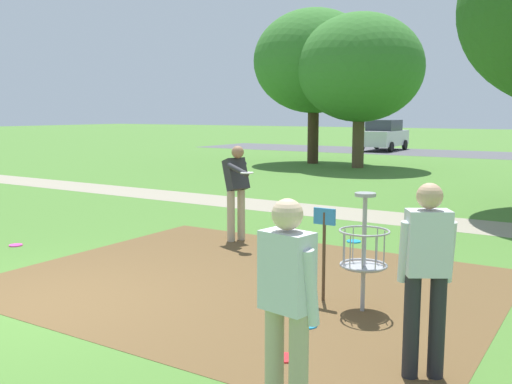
% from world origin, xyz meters
% --- Properties ---
extents(ground_plane, '(160.00, 160.00, 0.00)m').
position_xyz_m(ground_plane, '(0.00, 0.00, 0.00)').
color(ground_plane, '#47752D').
extents(dirt_tee_pad, '(6.44, 5.18, 0.01)m').
position_xyz_m(dirt_tee_pad, '(1.61, 2.16, 0.00)').
color(dirt_tee_pad, brown).
rests_on(dirt_tee_pad, ground).
extents(disc_golf_basket, '(0.98, 0.58, 1.39)m').
position_xyz_m(disc_golf_basket, '(3.32, 1.90, 0.75)').
color(disc_golf_basket, '#9E9EA3').
rests_on(disc_golf_basket, ground).
extents(player_throwing, '(0.93, 0.83, 1.71)m').
position_xyz_m(player_throwing, '(0.08, 4.17, 0.99)').
color(player_throwing, tan).
rests_on(player_throwing, ground).
extents(player_waiting_left, '(0.49, 0.43, 1.71)m').
position_xyz_m(player_waiting_left, '(3.88, -0.81, 0.97)').
color(player_waiting_left, tan).
rests_on(player_waiting_left, ground).
extents(player_waiting_right, '(0.49, 0.45, 1.71)m').
position_xyz_m(player_waiting_right, '(4.46, 0.58, 0.97)').
color(player_waiting_right, '#232328').
rests_on(player_waiting_right, ground).
extents(frisbee_near_basket, '(0.25, 0.25, 0.02)m').
position_xyz_m(frisbee_near_basket, '(1.90, 5.20, 0.01)').
color(frisbee_near_basket, '#1E93DB').
rests_on(frisbee_near_basket, ground).
extents(frisbee_by_tee, '(0.23, 0.23, 0.02)m').
position_xyz_m(frisbee_by_tee, '(-2.95, 1.80, 0.01)').
color(frisbee_by_tee, '#E53D99').
rests_on(frisbee_by_tee, ground).
extents(frisbee_far_left, '(0.23, 0.23, 0.02)m').
position_xyz_m(frisbee_far_left, '(3.05, 1.12, 0.01)').
color(frisbee_far_left, '#1E93DB').
rests_on(frisbee_far_left, ground).
extents(frisbee_far_right, '(0.22, 0.22, 0.02)m').
position_xyz_m(frisbee_far_right, '(3.26, 0.26, 0.01)').
color(frisbee_far_right, red).
rests_on(frisbee_far_right, ground).
extents(tree_near_right, '(5.18, 5.18, 6.30)m').
position_xyz_m(tree_near_right, '(-3.37, 18.27, 4.08)').
color(tree_near_right, brown).
rests_on(tree_near_right, ground).
extents(tree_mid_left, '(5.37, 5.37, 6.82)m').
position_xyz_m(tree_mid_left, '(-5.89, 19.14, 4.52)').
color(tree_mid_left, '#422D1E').
rests_on(tree_mid_left, ground).
extents(parking_lot_strip, '(36.00, 6.00, 0.01)m').
position_xyz_m(parking_lot_strip, '(0.00, 28.87, 0.00)').
color(parking_lot_strip, '#4C4C51').
rests_on(parking_lot_strip, ground).
extents(parked_car_leftmost, '(2.01, 4.22, 1.84)m').
position_xyz_m(parked_car_leftmost, '(-6.22, 29.34, 0.92)').
color(parked_car_leftmost, silver).
rests_on(parked_car_leftmost, ground).
extents(gravel_path, '(40.00, 1.55, 0.00)m').
position_xyz_m(gravel_path, '(0.00, 7.83, 0.00)').
color(gravel_path, gray).
rests_on(gravel_path, ground).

